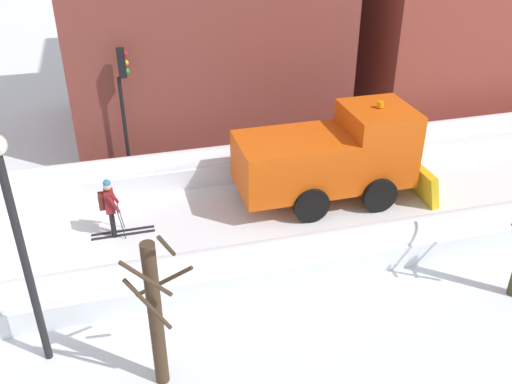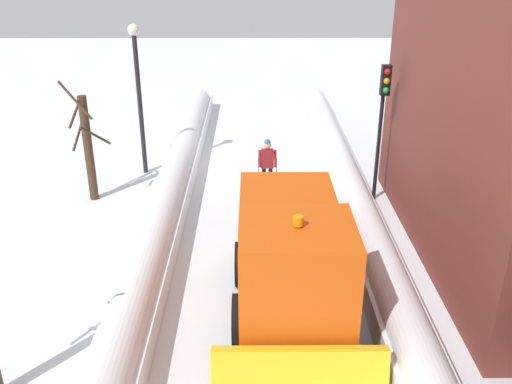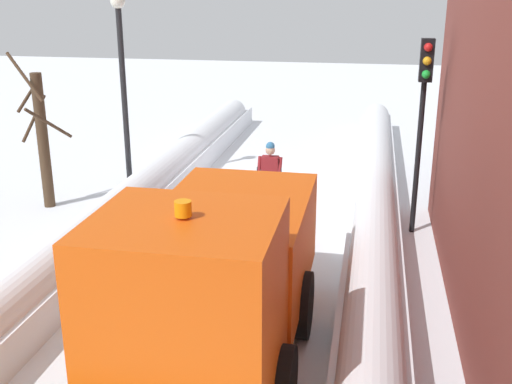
{
  "view_description": "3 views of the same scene",
  "coord_description": "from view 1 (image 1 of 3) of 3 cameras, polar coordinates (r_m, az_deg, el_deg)",
  "views": [
    {
      "loc": [
        13.82,
        2.88,
        9.21
      ],
      "look_at": [
        0.3,
        6.57,
        1.09
      ],
      "focal_mm": 39.54,
      "sensor_mm": 36.0,
      "label": 1
    },
    {
      "loc": [
        0.25,
        19.88,
        7.75
      ],
      "look_at": [
        0.17,
        6.37,
        1.66
      ],
      "focal_mm": 39.29,
      "sensor_mm": 36.0,
      "label": 2
    },
    {
      "loc": [
        -2.65,
        17.05,
        5.43
      ],
      "look_at": [
        -0.56,
        6.05,
        1.7
      ],
      "focal_mm": 43.41,
      "sensor_mm": 36.0,
      "label": 3
    }
  ],
  "objects": [
    {
      "name": "snowbank_left",
      "position": [
        20.09,
        7.14,
        4.18
      ],
      "size": [
        1.1,
        36.0,
        1.13
      ],
      "color": "white",
      "rests_on": "ground"
    },
    {
      "name": "plow_truck",
      "position": [
        17.57,
        7.89,
        3.66
      ],
      "size": [
        3.2,
        5.98,
        3.12
      ],
      "color": "#DB510F",
      "rests_on": "ground"
    },
    {
      "name": "bare_tree_near",
      "position": [
        11.15,
        -10.11,
        -11.94
      ],
      "size": [
        1.28,
        1.34,
        3.95
      ],
      "color": "#412F1F",
      "rests_on": "ground"
    },
    {
      "name": "street_lamp",
      "position": [
        11.48,
        -23.06,
        -3.47
      ],
      "size": [
        0.4,
        0.4,
        5.26
      ],
      "color": "black",
      "rests_on": "ground"
    },
    {
      "name": "traffic_light_pole",
      "position": [
        18.58,
        -13.25,
        10.03
      ],
      "size": [
        0.28,
        0.42,
        4.4
      ],
      "color": "black",
      "rests_on": "ground"
    },
    {
      "name": "snowbank_right",
      "position": [
        15.73,
        14.7,
        -4.69
      ],
      "size": [
        1.1,
        36.0,
        1.11
      ],
      "color": "white",
      "rests_on": "ground"
    },
    {
      "name": "ground_plane",
      "position": [
        18.07,
        10.31,
        -1.11
      ],
      "size": [
        80.0,
        80.0,
        0.0
      ],
      "primitive_type": "plane",
      "color": "white"
    },
    {
      "name": "skier",
      "position": [
        16.28,
        -14.58,
        -1.28
      ],
      "size": [
        0.62,
        1.8,
        1.81
      ],
      "color": "black",
      "rests_on": "ground"
    },
    {
      "name": "building_brick_near",
      "position": [
        22.6,
        -5.77,
        16.98
      ],
      "size": [
        7.49,
        10.01,
        8.29
      ],
      "color": "brown",
      "rests_on": "ground"
    }
  ]
}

